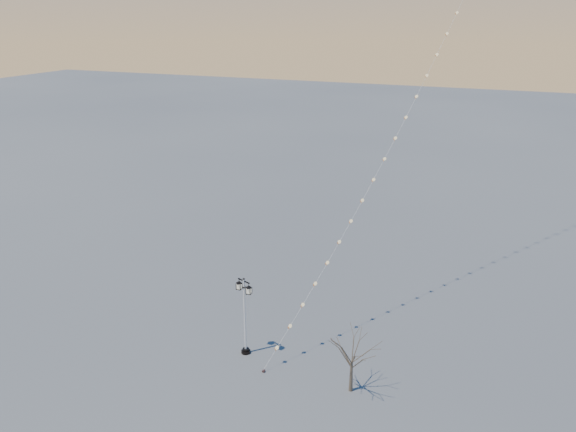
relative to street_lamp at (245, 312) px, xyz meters
The scene contains 4 objects.
ground 4.04m from the street_lamp, 54.95° to the right, with size 300.00×300.00×0.00m, color #545555.
street_lamp is the anchor object (origin of this frame).
bare_tree 7.81m from the street_lamp, ahead, with size 2.30×2.30×3.81m.
kite_train 21.42m from the street_lamp, 59.46° to the left, with size 12.39×30.48×35.91m.
Camera 1 is at (13.44, -27.37, 21.83)m, focal length 35.48 mm.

